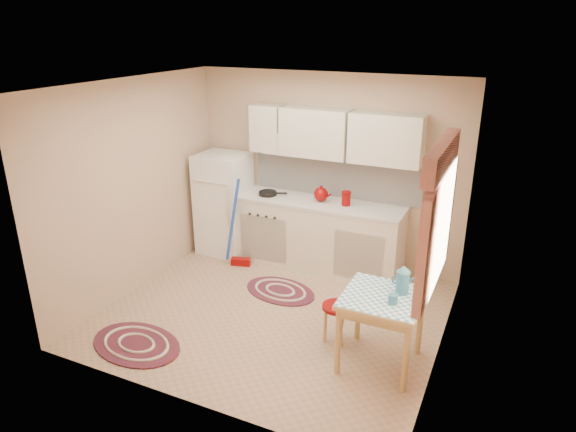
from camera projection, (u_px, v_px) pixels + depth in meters
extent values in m
plane|color=tan|center=(274.00, 313.00, 5.77)|extent=(3.60, 3.60, 0.00)
cube|color=silver|center=(271.00, 85.00, 4.88)|extent=(3.60, 3.20, 0.04)
cube|color=tan|center=(327.00, 171.00, 6.69)|extent=(3.60, 0.04, 2.50)
cube|color=tan|center=(181.00, 272.00, 3.97)|extent=(3.60, 0.04, 2.50)
cube|color=tan|center=(136.00, 187.00, 6.03)|extent=(0.04, 3.20, 2.50)
cube|color=tan|center=(451.00, 237.00, 4.62)|extent=(0.04, 3.20, 2.50)
cube|color=white|center=(335.00, 176.00, 6.64)|extent=(2.25, 0.03, 0.55)
cube|color=silver|center=(333.00, 134.00, 6.31)|extent=(2.25, 0.33, 0.60)
cube|color=white|center=(442.00, 226.00, 4.06)|extent=(0.04, 0.85, 0.95)
cube|color=white|center=(224.00, 204.00, 7.12)|extent=(0.65, 0.60, 1.40)
cube|color=silver|center=(316.00, 236.00, 6.73)|extent=(2.25, 0.60, 0.88)
cube|color=silver|center=(317.00, 202.00, 6.56)|extent=(2.27, 0.62, 0.04)
cylinder|color=black|center=(268.00, 193.00, 6.77)|extent=(0.31, 0.31, 0.05)
cylinder|color=#7D0404|center=(346.00, 199.00, 6.37)|extent=(0.11, 0.11, 0.16)
cube|color=#E0B670|center=(380.00, 330.00, 4.80)|extent=(0.72, 0.72, 0.72)
cylinder|color=#7D0404|center=(336.00, 324.00, 5.18)|extent=(0.36, 0.36, 0.42)
cylinder|color=#2A6783|center=(393.00, 299.00, 4.53)|extent=(0.11, 0.11, 0.10)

